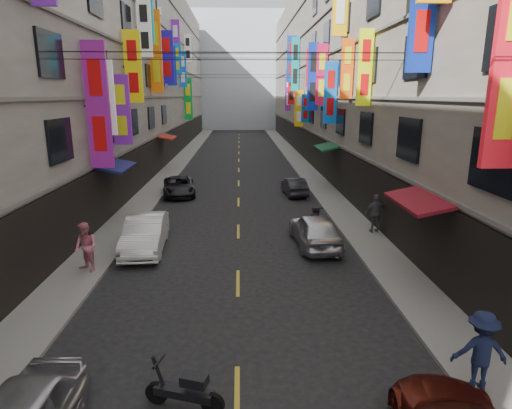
{
  "coord_description": "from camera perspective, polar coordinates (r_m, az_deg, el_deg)",
  "views": [
    {
      "loc": [
        0.11,
        3.84,
        6.51
      ],
      "look_at": [
        0.48,
        13.46,
        4.05
      ],
      "focal_mm": 30.0,
      "sensor_mm": 36.0,
      "label": 1
    }
  ],
  "objects": [
    {
      "name": "sidewalk_right",
      "position": [
        39.15,
        6.53,
        4.74
      ],
      "size": [
        2.0,
        90.0,
        0.12
      ],
      "primitive_type": "cube",
      "color": "slate",
      "rests_on": "ground"
    },
    {
      "name": "street_awnings",
      "position": [
        22.48,
        -5.67,
        5.26
      ],
      "size": [
        13.99,
        35.2,
        0.41
      ],
      "color": "#12471B",
      "rests_on": "ground"
    },
    {
      "name": "shop_signage",
      "position": [
        31.28,
        -2.91,
        19.16
      ],
      "size": [
        14.0,
        55.0,
        12.02
      ],
      "color": "#0D2CA1",
      "rests_on": "ground"
    },
    {
      "name": "car_left_mid",
      "position": [
        19.07,
        -14.55,
        -3.74
      ],
      "size": [
        1.88,
        4.65,
        1.5
      ],
      "primitive_type": "imported",
      "rotation": [
        0.0,
        0.0,
        0.06
      ],
      "color": "white",
      "rests_on": "ground"
    },
    {
      "name": "building_row_left",
      "position": [
        40.14,
        -20.73,
        17.69
      ],
      "size": [
        10.14,
        90.0,
        19.0
      ],
      "color": "gray",
      "rests_on": "ground"
    },
    {
      "name": "sidewalk_left",
      "position": [
        39.18,
        -11.15,
        4.57
      ],
      "size": [
        2.0,
        90.0,
        0.12
      ],
      "primitive_type": "cube",
      "color": "slate",
      "rests_on": "ground"
    },
    {
      "name": "car_right_mid",
      "position": [
        19.14,
        7.84,
        -3.38
      ],
      "size": [
        2.02,
        4.43,
        1.47
      ],
      "primitive_type": "imported",
      "rotation": [
        0.0,
        0.0,
        3.21
      ],
      "color": "silver",
      "rests_on": "ground"
    },
    {
      "name": "scooter_far_right",
      "position": [
        22.25,
        8.03,
        -1.65
      ],
      "size": [
        0.5,
        1.8,
        1.14
      ],
      "rotation": [
        0.0,
        0.0,
        3.12
      ],
      "color": "black",
      "rests_on": "ground"
    },
    {
      "name": "car_right_far",
      "position": [
        28.91,
        5.11,
        2.44
      ],
      "size": [
        1.53,
        3.65,
        1.17
      ],
      "primitive_type": "imported",
      "rotation": [
        0.0,
        0.0,
        3.23
      ],
      "color": "#282930",
      "rests_on": "ground"
    },
    {
      "name": "scooter_crossing",
      "position": [
        9.99,
        -9.41,
        -23.32
      ],
      "size": [
        1.75,
        0.75,
        1.14
      ],
      "rotation": [
        0.0,
        0.0,
        1.26
      ],
      "color": "black",
      "rests_on": "ground"
    },
    {
      "name": "car_left_far",
      "position": [
        29.17,
        -10.24,
        2.42
      ],
      "size": [
        2.69,
        4.65,
        1.22
      ],
      "primitive_type": "imported",
      "rotation": [
        0.0,
        0.0,
        0.16
      ],
      "color": "black",
      "rests_on": "ground"
    },
    {
      "name": "haze_block",
      "position": [
        88.27,
        -2.35,
        17.22
      ],
      "size": [
        18.0,
        8.0,
        22.0
      ],
      "primitive_type": "cube",
      "color": "#B0B8C4",
      "rests_on": "ground"
    },
    {
      "name": "building_row_right",
      "position": [
        40.07,
        15.87,
        18.06
      ],
      "size": [
        10.14,
        90.0,
        19.0
      ],
      "color": "gray",
      "rests_on": "ground"
    },
    {
      "name": "pedestrian_lfar",
      "position": [
        17.12,
        -21.76,
        -5.33
      ],
      "size": [
        1.1,
        1.04,
        1.87
      ],
      "primitive_type": "imported",
      "rotation": [
        0.0,
        0.0,
        -0.63
      ],
      "color": "pink",
      "rests_on": "sidewalk_left"
    },
    {
      "name": "pedestrian_rnear",
      "position": [
        11.16,
        27.76,
        -16.83
      ],
      "size": [
        1.26,
        0.76,
        1.85
      ],
      "primitive_type": "imported",
      "rotation": [
        0.0,
        0.0,
        3.01
      ],
      "color": "#131936",
      "rests_on": "sidewalk_right"
    },
    {
      "name": "pedestrian_rfar",
      "position": [
        21.19,
        15.69,
        -1.14
      ],
      "size": [
        1.12,
        0.66,
        1.88
      ],
      "primitive_type": "imported",
      "rotation": [
        0.0,
        0.0,
        3.18
      ],
      "color": "#5A5A5C",
      "rests_on": "sidewalk_right"
    },
    {
      "name": "lane_markings",
      "position": [
        35.76,
        -2.32,
        3.82
      ],
      "size": [
        0.12,
        80.2,
        0.01
      ],
      "color": "gold",
      "rests_on": "ground"
    },
    {
      "name": "overhead_cables",
      "position": [
        26.26,
        -2.55,
        19.31
      ],
      "size": [
        14.0,
        38.04,
        1.24
      ],
      "color": "black",
      "rests_on": "ground"
    }
  ]
}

